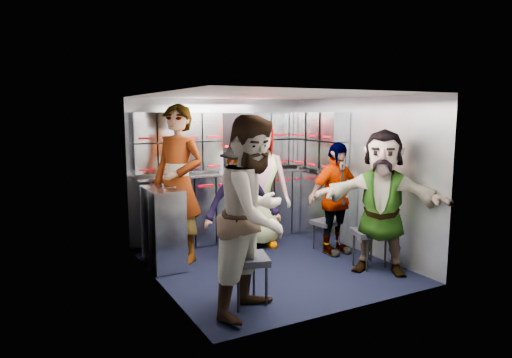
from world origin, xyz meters
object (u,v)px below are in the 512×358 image
attendant_arc_b (243,202)px  attendant_arc_c (259,183)px  jump_seat_mid_left (237,231)px  jump_seat_center (253,218)px  jump_seat_near_left (246,262)px  jump_seat_near_right (370,235)px  attendant_arc_a (255,216)px  attendant_arc_e (382,202)px  attendant_standing (178,183)px  jump_seat_mid_right (326,224)px  attendant_arc_d (335,199)px

attendant_arc_b → attendant_arc_c: bearing=53.6°
jump_seat_mid_left → attendant_arc_c: bearing=36.0°
jump_seat_center → attendant_arc_c: (-0.00, -0.18, 0.54)m
attendant_arc_b → jump_seat_near_left: bearing=-108.1°
jump_seat_near_right → attendant_arc_c: attendant_arc_c is taller
jump_seat_near_left → jump_seat_near_right: (1.84, 0.27, -0.03)m
jump_seat_near_right → attendant_arc_c: (-0.76, 1.47, 0.50)m
jump_seat_mid_left → jump_seat_center: 0.78m
attendant_arc_a → attendant_arc_e: size_ratio=1.10×
jump_seat_mid_left → attendant_arc_b: bearing=-90.0°
jump_seat_near_right → attendant_standing: 2.48m
jump_seat_near_left → attendant_arc_b: 1.34m
jump_seat_mid_right → attendant_arc_e: attendant_arc_e is taller
jump_seat_center → jump_seat_near_right: (0.76, -1.65, 0.04)m
jump_seat_mid_right → attendant_arc_e: 1.13m
jump_seat_mid_right → attendant_arc_d: size_ratio=0.28×
jump_seat_center → jump_seat_near_right: size_ratio=0.92×
jump_seat_mid_right → attendant_arc_a: bearing=-144.6°
jump_seat_near_left → attendant_arc_c: (1.08, 1.74, 0.47)m
attendant_arc_d → attendant_standing: bearing=155.0°
jump_seat_mid_left → attendant_arc_b: size_ratio=0.26×
jump_seat_mid_right → attendant_arc_b: (-1.26, 0.06, 0.42)m
jump_seat_mid_left → jump_seat_center: same height
attendant_arc_b → attendant_arc_d: bearing=-4.1°
jump_seat_near_left → jump_seat_center: jump_seat_near_left is taller
jump_seat_mid_left → attendant_arc_c: 0.85m
jump_seat_mid_right → attendant_arc_e: bearing=-88.1°
jump_seat_mid_right → attendant_arc_b: attendant_arc_b is taller
jump_seat_near_left → attendant_arc_c: size_ratio=0.28×
jump_seat_near_left → attendant_arc_c: 2.10m
jump_seat_near_left → jump_seat_near_right: bearing=8.4°
jump_seat_center → attendant_arc_a: size_ratio=0.24×
jump_seat_near_right → attendant_arc_a: (-1.84, -0.45, 0.53)m
attendant_arc_a → jump_seat_near_right: bearing=-19.9°
jump_seat_near_right → attendant_arc_e: attendant_arc_e is taller
jump_seat_near_right → attendant_standing: attendant_standing is taller
attendant_arc_e → jump_seat_mid_left: bearing=-177.0°
jump_seat_near_left → attendant_arc_e: size_ratio=0.30×
jump_seat_near_left → jump_seat_mid_right: bearing=31.5°
jump_seat_mid_right → attendant_arc_e: size_ratio=0.24×
jump_seat_mid_right → attendant_arc_d: bearing=-90.0°
jump_seat_mid_left → attendant_arc_d: 1.39m
jump_seat_mid_left → attendant_arc_a: (-0.55, -1.53, 0.57)m
attendant_arc_c → attendant_arc_b: bearing=-117.6°
attendant_standing → attendant_arc_d: bearing=35.5°
attendant_arc_a → attendant_arc_d: (1.81, 1.11, -0.18)m
jump_seat_mid_right → attendant_standing: size_ratio=0.21×
jump_seat_mid_right → jump_seat_center: bearing=131.8°
attendant_standing → attendant_arc_d: size_ratio=1.33×
jump_seat_mid_right → attendant_arc_c: 1.11m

